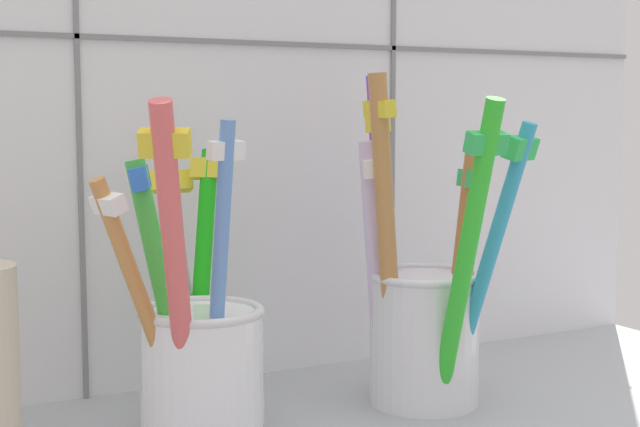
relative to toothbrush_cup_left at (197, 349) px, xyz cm
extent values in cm
cube|color=white|center=(7.11, 10.84, 15.67)|extent=(64.00, 2.00, 45.00)
cube|color=gray|center=(-3.55, 9.74, 15.67)|extent=(0.30, 0.20, 45.00)
cube|color=gray|center=(17.78, 9.74, 15.67)|extent=(0.30, 0.20, 45.00)
cube|color=gray|center=(7.11, 9.74, 16.56)|extent=(64.00, 0.20, 0.30)
cylinder|color=white|center=(0.23, -0.11, -1.43)|extent=(6.39, 6.39, 6.80)
torus|color=silver|center=(0.23, -0.11, 1.97)|extent=(6.57, 6.57, 0.50)
cylinder|color=#16B413|center=(1.69, 3.82, 2.80)|extent=(3.82, 4.77, 14.73)
cube|color=yellow|center=(2.70, 5.22, 9.00)|extent=(2.24, 2.03, 1.33)
cylinder|color=silver|center=(0.66, 4.16, 2.37)|extent=(1.22, 6.34, 13.97)
cube|color=yellow|center=(0.74, 6.35, 8.26)|extent=(2.54, 1.31, 1.40)
cylinder|color=#E85D5D|center=(-2.04, -3.10, 4.13)|extent=(4.38, 6.47, 17.47)
cube|color=yellow|center=(-3.14, -4.98, 10.82)|extent=(2.53, 2.13, 1.38)
cylinder|color=#C88343|center=(-2.99, -1.40, 2.33)|extent=(5.86, 2.43, 13.81)
cube|color=white|center=(-4.94, -1.97, 7.94)|extent=(1.57, 2.16, 1.08)
cylinder|color=#5F91DD|center=(0.47, -1.99, 3.70)|extent=(1.30, 2.87, 16.36)
cube|color=white|center=(0.63, -2.77, 10.35)|extent=(1.99, 1.07, 0.97)
cylinder|color=green|center=(-1.57, 0.32, 2.69)|extent=(3.91, 2.31, 14.45)
cube|color=blue|center=(-2.63, 0.73, 8.90)|extent=(1.84, 2.70, 1.29)
cylinder|color=white|center=(14.00, -0.11, -1.04)|extent=(6.40, 6.40, 7.58)
torus|color=silver|center=(14.00, -0.11, 2.74)|extent=(6.58, 6.58, 0.50)
cylinder|color=#8A30E3|center=(12.89, 2.70, 4.96)|extent=(2.31, 2.59, 18.87)
cube|color=yellow|center=(12.63, 3.05, 11.56)|extent=(2.12, 1.90, 1.15)
cylinder|color=#BA7C43|center=(11.10, -0.58, 4.96)|extent=(2.70, 1.34, 18.86)
cube|color=yellow|center=(10.51, -0.64, 12.38)|extent=(1.08, 2.08, 1.00)
cylinder|color=green|center=(13.44, -4.75, 4.22)|extent=(1.16, 5.90, 17.58)
cube|color=green|center=(13.39, -6.47, 10.63)|extent=(2.23, 1.15, 1.29)
cylinder|color=#B57335|center=(16.31, -0.38, 2.69)|extent=(2.68, 1.73, 14.35)
cube|color=green|center=(16.82, -0.53, 8.32)|extent=(1.60, 2.56, 1.09)
cylinder|color=#329FCE|center=(15.68, -3.67, 3.60)|extent=(3.14, 5.45, 16.31)
cube|color=green|center=(16.49, -5.39, 10.29)|extent=(2.76, 2.10, 1.38)
cylinder|color=silver|center=(11.27, 0.86, 3.06)|extent=(2.41, 1.91, 15.07)
cube|color=white|center=(10.90, 1.04, 9.02)|extent=(1.92, 2.68, 1.08)
camera|label=1|loc=(-15.92, -44.83, 12.12)|focal=52.27mm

